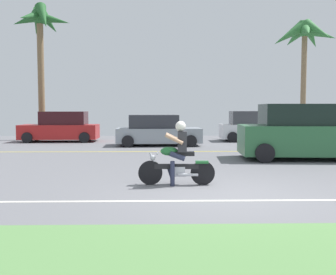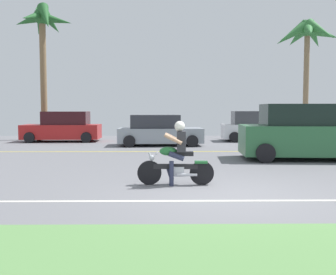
{
  "view_description": "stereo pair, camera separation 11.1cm",
  "coord_description": "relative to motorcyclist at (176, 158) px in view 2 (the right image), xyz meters",
  "views": [
    {
      "loc": [
        -1.32,
        -7.85,
        1.76
      ],
      "look_at": [
        -1.05,
        3.31,
        0.95
      ],
      "focal_mm": 41.63,
      "sensor_mm": 36.0,
      "label": 1
    },
    {
      "loc": [
        -1.2,
        -7.85,
        1.76
      ],
      "look_at": [
        -1.05,
        3.31,
        0.95
      ],
      "focal_mm": 41.63,
      "sensor_mm": 36.0,
      "label": 2
    }
  ],
  "objects": [
    {
      "name": "ground",
      "position": [
        0.89,
        1.89,
        -0.65
      ],
      "size": [
        56.0,
        30.0,
        0.04
      ],
      "primitive_type": "cube",
      "color": "slate"
    },
    {
      "name": "palm_tree_0",
      "position": [
        -7.22,
        13.89,
        5.75
      ],
      "size": [
        3.5,
        3.45,
        7.75
      ],
      "color": "brown",
      "rests_on": "ground"
    },
    {
      "name": "lane_line_near",
      "position": [
        0.89,
        -1.61,
        -0.63
      ],
      "size": [
        50.4,
        0.12,
        0.01
      ],
      "primitive_type": "cube",
      "color": "silver",
      "rests_on": "ground"
    },
    {
      "name": "motorcyclist",
      "position": [
        0.0,
        0.0,
        0.0
      ],
      "size": [
        1.78,
        0.58,
        1.49
      ],
      "color": "black",
      "rests_on": "ground"
    },
    {
      "name": "parked_car_2",
      "position": [
        4.77,
        12.39,
        0.13
      ],
      "size": [
        3.71,
        1.85,
        1.65
      ],
      "color": "silver",
      "rests_on": "ground"
    },
    {
      "name": "lane_line_far",
      "position": [
        0.89,
        7.13,
        -0.63
      ],
      "size": [
        50.4,
        0.12,
        0.01
      ],
      "primitive_type": "cube",
      "color": "yellow",
      "rests_on": "ground"
    },
    {
      "name": "parked_car_1",
      "position": [
        -0.51,
        9.93,
        0.07
      ],
      "size": [
        4.12,
        2.13,
        1.49
      ],
      "color": "#8C939E",
      "rests_on": "ground"
    },
    {
      "name": "palm_tree_1",
      "position": [
        8.45,
        14.9,
        5.49
      ],
      "size": [
        4.03,
        4.05,
        7.25
      ],
      "color": "#846B4C",
      "rests_on": "ground"
    },
    {
      "name": "parked_car_0",
      "position": [
        -5.76,
        12.32,
        0.13
      ],
      "size": [
        4.14,
        1.98,
        1.64
      ],
      "color": "#AD1E1E",
      "rests_on": "ground"
    },
    {
      "name": "suv_nearby",
      "position": [
        4.83,
        4.58,
        0.31
      ],
      "size": [
        4.91,
        2.48,
        1.94
      ],
      "color": "#2D663D",
      "rests_on": "ground"
    }
  ]
}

